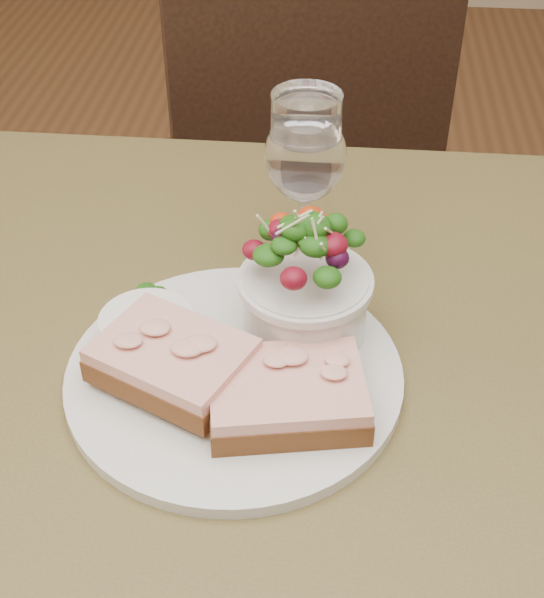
# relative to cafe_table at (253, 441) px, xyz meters

# --- Properties ---
(cafe_table) EXTENTS (0.80, 0.80, 0.75)m
(cafe_table) POSITION_rel_cafe_table_xyz_m (0.00, 0.00, 0.00)
(cafe_table) COLOR #4A3E1F
(cafe_table) RESTS_ON ground
(chair_far) EXTENTS (0.53, 0.53, 0.90)m
(chair_far) POSITION_rel_cafe_table_xyz_m (-0.03, 0.75, -0.36)
(chair_far) COLOR black
(chair_far) RESTS_ON ground
(dinner_plate) EXTENTS (0.29, 0.29, 0.01)m
(dinner_plate) POSITION_rel_cafe_table_xyz_m (-0.01, -0.02, 0.11)
(dinner_plate) COLOR silver
(dinner_plate) RESTS_ON cafe_table
(sandwich_front) EXTENTS (0.14, 0.11, 0.03)m
(sandwich_front) POSITION_rel_cafe_table_xyz_m (0.04, -0.06, 0.13)
(sandwich_front) COLOR #452412
(sandwich_front) RESTS_ON dinner_plate
(sandwich_back) EXTENTS (0.15, 0.13, 0.03)m
(sandwich_back) POSITION_rel_cafe_table_xyz_m (-0.06, -0.04, 0.14)
(sandwich_back) COLOR #452412
(sandwich_back) RESTS_ON dinner_plate
(ramekin) EXTENTS (0.08, 0.08, 0.04)m
(ramekin) POSITION_rel_cafe_table_xyz_m (-0.09, 0.00, 0.13)
(ramekin) COLOR silver
(ramekin) RESTS_ON dinner_plate
(salad_bowl) EXTENTS (0.11, 0.11, 0.13)m
(salad_bowl) POSITION_rel_cafe_table_xyz_m (0.04, 0.04, 0.17)
(salad_bowl) COLOR silver
(salad_bowl) RESTS_ON dinner_plate
(garnish) EXTENTS (0.05, 0.04, 0.02)m
(garnish) POSITION_rel_cafe_table_xyz_m (-0.10, 0.05, 0.12)
(garnish) COLOR black
(garnish) RESTS_ON dinner_plate
(wine_glass) EXTENTS (0.08, 0.08, 0.18)m
(wine_glass) POSITION_rel_cafe_table_xyz_m (0.04, 0.15, 0.22)
(wine_glass) COLOR white
(wine_glass) RESTS_ON cafe_table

